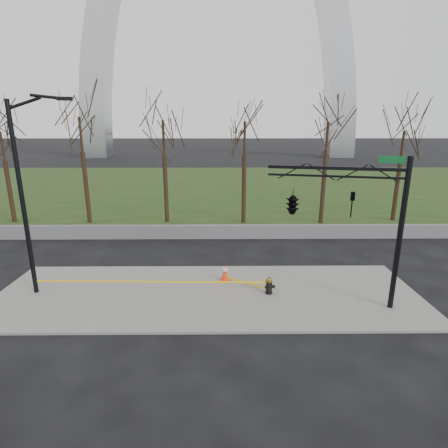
{
  "coord_description": "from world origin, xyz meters",
  "views": [
    {
      "loc": [
        0.58,
        -13.69,
        6.93
      ],
      "look_at": [
        0.72,
        2.0,
        2.62
      ],
      "focal_mm": 27.97,
      "sensor_mm": 36.0,
      "label": 1
    }
  ],
  "objects_px": {
    "street_light": "(27,186)",
    "fire_hydrant": "(269,286)",
    "traffic_cone": "(225,272)",
    "traffic_signal_mast": "(313,203)"
  },
  "relations": [
    {
      "from": "fire_hydrant",
      "to": "traffic_signal_mast",
      "type": "bearing_deg",
      "value": -9.66
    },
    {
      "from": "street_light",
      "to": "traffic_signal_mast",
      "type": "relative_size",
      "value": 1.37
    },
    {
      "from": "street_light",
      "to": "traffic_signal_mast",
      "type": "height_order",
      "value": "street_light"
    },
    {
      "from": "traffic_cone",
      "to": "street_light",
      "type": "xyz_separation_m",
      "value": [
        -7.96,
        -1.07,
        4.21
      ]
    },
    {
      "from": "traffic_cone",
      "to": "street_light",
      "type": "bearing_deg",
      "value": -172.34
    },
    {
      "from": "fire_hydrant",
      "to": "traffic_cone",
      "type": "bearing_deg",
      "value": 149.99
    },
    {
      "from": "fire_hydrant",
      "to": "street_light",
      "type": "distance_m",
      "value": 10.71
    },
    {
      "from": "street_light",
      "to": "fire_hydrant",
      "type": "bearing_deg",
      "value": -19.65
    },
    {
      "from": "traffic_cone",
      "to": "street_light",
      "type": "relative_size",
      "value": 0.09
    },
    {
      "from": "traffic_signal_mast",
      "to": "street_light",
      "type": "bearing_deg",
      "value": -169.1
    }
  ]
}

